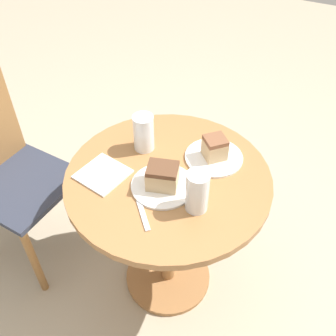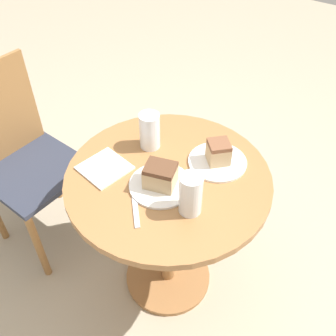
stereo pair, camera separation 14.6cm
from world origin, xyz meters
name	(u,v)px [view 1 (the left image)]	position (x,y,z in m)	size (l,w,h in m)	color
ground_plane	(168,277)	(0.00, 0.00, 0.00)	(8.00, 8.00, 0.00)	tan
table	(168,205)	(0.00, 0.00, 0.55)	(0.79, 0.79, 0.72)	#9E6B3D
chair	(10,174)	(-0.11, 0.76, 0.50)	(0.46, 0.44, 0.95)	olive
plate_near	(163,186)	(-0.06, -0.01, 0.73)	(0.23, 0.23, 0.01)	white
plate_far	(214,157)	(0.17, -0.12, 0.73)	(0.23, 0.23, 0.01)	white
cake_slice_near	(163,176)	(-0.06, -0.01, 0.78)	(0.12, 0.13, 0.09)	tan
cake_slice_far	(215,148)	(0.17, -0.12, 0.78)	(0.11, 0.11, 0.09)	tan
glass_lemonade	(144,134)	(0.10, 0.16, 0.79)	(0.08, 0.08, 0.15)	beige
glass_water	(197,193)	(-0.10, -0.16, 0.79)	(0.08, 0.08, 0.16)	silver
napkin_stack	(103,174)	(-0.11, 0.22, 0.73)	(0.20, 0.20, 0.01)	white
fork	(142,212)	(-0.20, 0.00, 0.73)	(0.14, 0.13, 0.00)	silver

